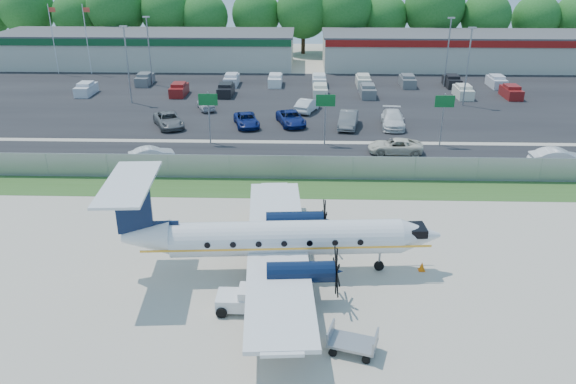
{
  "coord_description": "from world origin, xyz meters",
  "views": [
    {
      "loc": [
        1.03,
        -28.39,
        17.24
      ],
      "look_at": [
        0.0,
        6.0,
        2.3
      ],
      "focal_mm": 35.0,
      "sensor_mm": 36.0,
      "label": 1
    }
  ],
  "objects_px": {
    "aircraft": "(279,238)",
    "baggage_cart_near": "(230,242)",
    "baggage_cart_far": "(352,342)",
    "pushback_tug": "(242,299)"
  },
  "relations": [
    {
      "from": "pushback_tug",
      "to": "baggage_cart_far",
      "type": "distance_m",
      "value": 6.31
    },
    {
      "from": "baggage_cart_near",
      "to": "baggage_cart_far",
      "type": "bearing_deg",
      "value": -54.47
    },
    {
      "from": "aircraft",
      "to": "baggage_cart_far",
      "type": "distance_m",
      "value": 7.99
    },
    {
      "from": "baggage_cart_far",
      "to": "aircraft",
      "type": "bearing_deg",
      "value": 118.22
    },
    {
      "from": "baggage_cart_far",
      "to": "pushback_tug",
      "type": "bearing_deg",
      "value": 149.68
    },
    {
      "from": "baggage_cart_near",
      "to": "baggage_cart_far",
      "type": "xyz_separation_m",
      "value": [
        6.87,
        -9.62,
        0.12
      ]
    },
    {
      "from": "baggage_cart_near",
      "to": "baggage_cart_far",
      "type": "distance_m",
      "value": 11.82
    },
    {
      "from": "aircraft",
      "to": "baggage_cart_near",
      "type": "relative_size",
      "value": 10.33
    },
    {
      "from": "baggage_cart_near",
      "to": "baggage_cart_far",
      "type": "relative_size",
      "value": 0.72
    },
    {
      "from": "pushback_tug",
      "to": "baggage_cart_near",
      "type": "xyz_separation_m",
      "value": [
        -1.43,
        6.44,
        -0.21
      ]
    }
  ]
}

